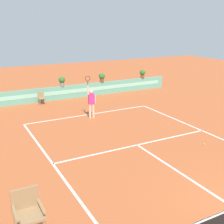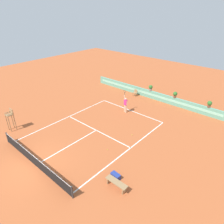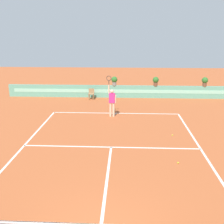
% 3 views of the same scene
% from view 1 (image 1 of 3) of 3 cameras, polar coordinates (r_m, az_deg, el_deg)
% --- Properties ---
extents(ground_plane, '(60.00, 60.00, 0.00)m').
position_cam_1_polar(ground_plane, '(13.60, 5.88, -7.04)').
color(ground_plane, '#B2562D').
extents(court_lines, '(8.32, 11.94, 0.01)m').
position_cam_1_polar(court_lines, '(14.15, 4.26, -5.99)').
color(court_lines, white).
rests_on(court_lines, ground).
extents(back_wall_barrier, '(18.00, 0.21, 1.00)m').
position_cam_1_polar(back_wall_barrier, '(22.37, -9.04, 3.83)').
color(back_wall_barrier, '#60A88E').
rests_on(back_wall_barrier, ground).
extents(ball_kid_chair, '(0.44, 0.44, 0.85)m').
position_cam_1_polar(ball_kid_chair, '(21.13, -13.66, 2.71)').
color(ball_kid_chair, '#99754C').
rests_on(ball_kid_chair, ground).
extents(tennis_player, '(0.62, 0.27, 2.58)m').
position_cam_1_polar(tennis_player, '(17.46, -4.06, 2.13)').
color(tennis_player, beige).
rests_on(tennis_player, ground).
extents(tennis_ball_near_baseline, '(0.07, 0.07, 0.07)m').
position_cam_1_polar(tennis_ball_near_baseline, '(14.52, 17.62, -6.03)').
color(tennis_ball_near_baseline, '#CCE033').
rests_on(tennis_ball_near_baseline, ground).
extents(tennis_ball_mid_court, '(0.07, 0.07, 0.07)m').
position_cam_1_polar(tennis_ball_mid_court, '(16.80, 10.87, -2.37)').
color(tennis_ball_mid_court, '#CCE033').
rests_on(tennis_ball_mid_court, ground).
extents(potted_plant_far_right, '(0.48, 0.48, 0.72)m').
position_cam_1_polar(potted_plant_far_right, '(25.26, 5.99, 7.55)').
color(potted_plant_far_right, brown).
rests_on(potted_plant_far_right, back_wall_barrier).
extents(potted_plant_right, '(0.48, 0.48, 0.72)m').
position_cam_1_polar(potted_plant_right, '(23.33, -2.01, 6.86)').
color(potted_plant_right, brown).
rests_on(potted_plant_right, back_wall_barrier).
extents(potted_plant_centre, '(0.48, 0.48, 0.72)m').
position_cam_1_polar(potted_plant_centre, '(22.10, -9.80, 6.05)').
color(potted_plant_centre, gray).
rests_on(potted_plant_centre, back_wall_barrier).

